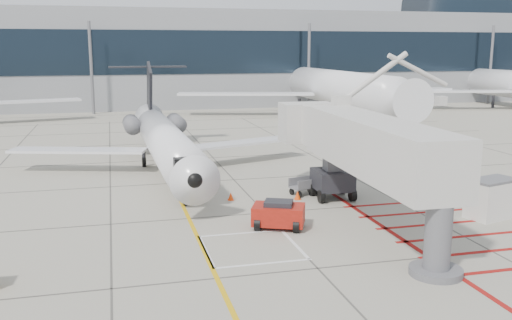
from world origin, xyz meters
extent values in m
plane|color=#9F9B89|center=(0.00, 0.00, 0.00)|extent=(260.00, 260.00, 0.00)
cone|color=#EA3E0C|center=(-1.25, 7.01, 0.23)|extent=(0.33, 0.33, 0.46)
cone|color=#E3430B|center=(2.54, 6.21, 0.26)|extent=(0.37, 0.37, 0.52)
cube|color=gray|center=(10.00, 70.00, 7.00)|extent=(180.00, 28.00, 14.00)
cube|color=black|center=(10.00, 55.95, 8.00)|extent=(180.00, 0.10, 6.00)
camera|label=1|loc=(-7.67, -24.21, 8.67)|focal=40.00mm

